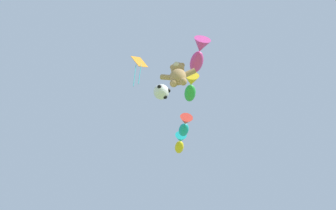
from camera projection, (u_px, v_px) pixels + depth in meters
teddy_bear_kite at (178, 74)px, 11.17m from camera, size 1.81×0.80×1.84m
soccer_ball_kite at (161, 92)px, 9.97m from camera, size 0.77×0.77×0.71m
fish_kite_magenta at (199, 54)px, 12.23m from camera, size 1.49×2.19×0.90m
fish_kite_emerald at (191, 87)px, 14.27m from camera, size 1.28×2.15×0.91m
fish_kite_teal at (185, 125)px, 15.47m from camera, size 1.32×1.96×0.87m
fish_kite_goldfin at (180, 143)px, 17.05m from camera, size 1.30×2.17×0.85m
diamond_kite at (139, 64)px, 13.09m from camera, size 0.81×0.96×2.90m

